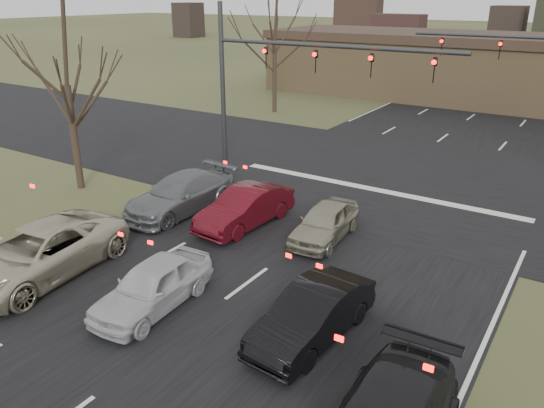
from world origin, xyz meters
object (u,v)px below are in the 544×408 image
Objects in this scene: building at (523,71)px; car_white_sedan at (153,286)px; car_black_hatch at (312,315)px; car_silver_suv at (39,253)px; mast_arm_near at (277,68)px; car_grey_ahead at (181,194)px; car_silver_ahead at (325,222)px; car_red_ahead at (245,208)px.

car_white_sedan is (-3.49, -37.49, -1.97)m from building.
car_silver_suv is at bearing -164.37° from car_black_hatch.
mast_arm_near is 2.87× the size of car_black_hatch.
car_white_sedan is at bearing -50.44° from car_grey_ahead.
car_white_sedan is at bearing -161.34° from car_black_hatch.
car_silver_ahead is (-2.50, 5.50, -0.04)m from car_black_hatch.
mast_arm_near is 13.78m from car_silver_suv.
car_grey_ahead is 3.03m from car_red_ahead.
mast_arm_near is at bearing 130.30° from car_silver_ahead.
car_silver_suv is 1.38× the size of car_black_hatch.
car_red_ahead is (2.61, -6.41, -4.34)m from mast_arm_near.
mast_arm_near is at bearing -106.13° from building.
building is 38.92m from car_silver_suv.
mast_arm_near is at bearing 90.53° from car_grey_ahead.
car_silver_ahead is (5.73, -5.83, -4.42)m from mast_arm_near.
mast_arm_near is at bearing 116.44° from car_red_ahead.
car_red_ahead is (3.14, 6.69, -0.08)m from car_silver_suv.
car_silver_suv reaches higher than car_red_ahead.
car_silver_ahead is (6.14, 0.83, -0.10)m from car_grey_ahead.
car_silver_suv is at bearing -101.52° from building.
car_grey_ahead is 1.35× the size of car_silver_ahead.
car_white_sedan is 0.78× the size of car_grey_ahead.
car_red_ahead is (3.02, 0.25, -0.03)m from car_grey_ahead.
car_black_hatch is (1.00, -36.33, -1.97)m from building.
car_white_sedan is (4.27, 0.61, -0.12)m from car_silver_suv.
building is 31.81m from car_red_ahead.
building is at bearing 80.50° from car_grey_ahead.
car_black_hatch reaches higher than car_silver_ahead.
car_black_hatch is at bearing -69.74° from car_silver_ahead.
car_black_hatch is at bearing -24.32° from car_grey_ahead.
building reaches higher than car_red_ahead.
car_silver_suv reaches higher than car_grey_ahead.
car_white_sedan is 4.64m from car_black_hatch.
car_black_hatch is 9.82m from car_grey_ahead.
building is at bearing 85.92° from car_red_ahead.
mast_arm_near reaches higher than car_black_hatch.
car_silver_ahead is at bearing 11.75° from car_grey_ahead.
car_silver_suv is 4.32m from car_white_sedan.
car_grey_ahead is at bearing 122.13° from car_white_sedan.
car_grey_ahead reaches higher than car_red_ahead.
car_black_hatch is 7.47m from car_red_ahead.
building is 10.99× the size of car_silver_ahead.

